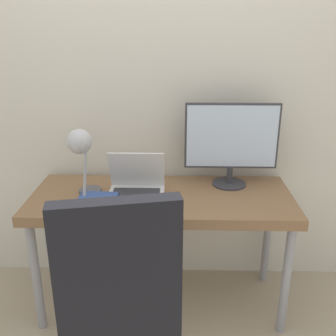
{
  "coord_description": "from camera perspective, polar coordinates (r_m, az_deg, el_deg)",
  "views": [
    {
      "loc": [
        0.09,
        -1.8,
        1.72
      ],
      "look_at": [
        0.04,
        0.28,
        0.94
      ],
      "focal_mm": 42.0,
      "sensor_mm": 36.0,
      "label": 1
    }
  ],
  "objects": [
    {
      "name": "desk",
      "position": [
        2.35,
        -0.93,
        -5.5
      ],
      "size": [
        1.54,
        0.62,
        0.76
      ],
      "color": "brown",
      "rests_on": "ground_plane"
    },
    {
      "name": "book_stack",
      "position": [
        2.24,
        -10.18,
        -4.62
      ],
      "size": [
        0.22,
        0.19,
        0.04
      ],
      "color": "gold",
      "rests_on": "desk"
    },
    {
      "name": "tv_remote",
      "position": [
        2.16,
        -10.16,
        -5.79
      ],
      "size": [
        0.08,
        0.17,
        0.02
      ],
      "color": "black",
      "rests_on": "desk"
    },
    {
      "name": "monitor",
      "position": [
        2.4,
        9.19,
        3.92
      ],
      "size": [
        0.56,
        0.21,
        0.51
      ],
      "color": "#333338",
      "rests_on": "desk"
    },
    {
      "name": "office_chair",
      "position": [
        1.68,
        -7.04,
        -19.88
      ],
      "size": [
        0.65,
        0.64,
        1.17
      ],
      "color": "black",
      "rests_on": "ground_plane"
    },
    {
      "name": "desk_lamp",
      "position": [
        2.17,
        -12.52,
        2.84
      ],
      "size": [
        0.14,
        0.3,
        0.43
      ],
      "color": "#4C4C51",
      "rests_on": "desk"
    },
    {
      "name": "wall_back",
      "position": [
        2.52,
        -0.66,
        10.89
      ],
      "size": [
        8.0,
        0.05,
        2.6
      ],
      "color": "beige",
      "rests_on": "ground_plane"
    },
    {
      "name": "laptop",
      "position": [
        2.31,
        -4.63,
        -2.66
      ],
      "size": [
        0.32,
        0.26,
        0.26
      ],
      "color": "silver",
      "rests_on": "desk"
    },
    {
      "name": "ground_plane",
      "position": [
        2.49,
        -1.14,
        -23.17
      ],
      "size": [
        12.0,
        12.0,
        0.0
      ],
      "primitive_type": "plane",
      "color": "tan"
    }
  ]
}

